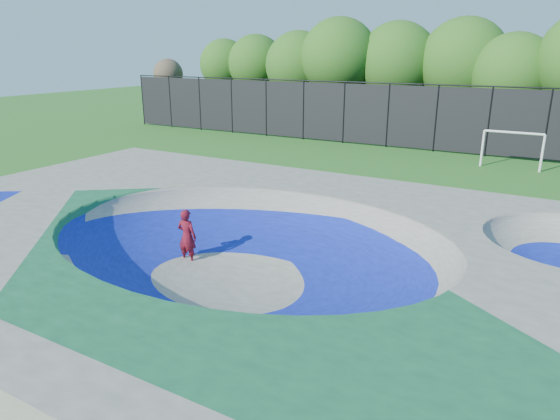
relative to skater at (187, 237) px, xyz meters
The scene contains 7 objects.
ground 2.34m from the skater, ahead, with size 120.00×120.00×0.00m, color #205918.
skate_deck 2.20m from the skater, ahead, with size 22.00×14.00×1.50m, color gray.
skater is the anchor object (origin of this frame).
skateboard 0.79m from the skater, ahead, with size 0.78×0.22×0.05m, color black.
soccer_goal 19.14m from the skater, 69.18° to the left, with size 2.98×0.12×1.97m.
fence 20.89m from the skater, 84.00° to the left, with size 48.09×0.09×4.04m.
treeline 26.46m from the skater, 80.98° to the left, with size 51.82×8.02×8.39m.
Camera 1 is at (6.78, -10.10, 5.92)m, focal length 32.00 mm.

